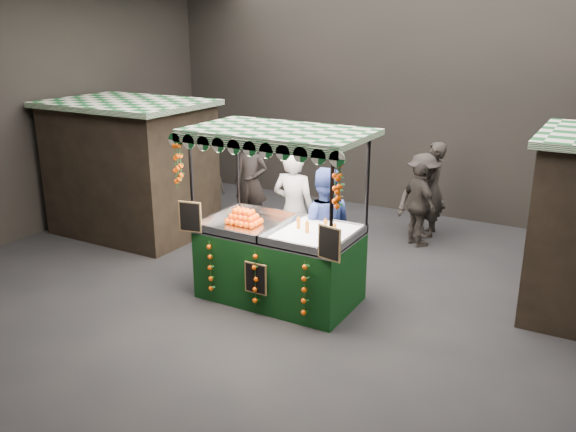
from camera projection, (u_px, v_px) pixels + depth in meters
The scene contains 13 objects.
ground at pixel (305, 295), 9.28m from camera, with size 12.00×12.00×0.00m, color black.
market_hall at pixel (307, 70), 8.25m from camera, with size 12.10×10.10×5.05m.
neighbour_stall_left at pixel (131, 167), 11.77m from camera, with size 3.00×2.20×2.60m.
juice_stall at pixel (279, 250), 8.90m from camera, with size 2.67×1.57×2.59m.
vendor_grey at pixel (294, 211), 9.96m from camera, with size 0.78×0.53×2.08m.
vendor_blue at pixel (323, 228), 9.36m from camera, with size 1.14×1.03×1.93m.
shopper_0 at pixel (251, 182), 12.06m from camera, with size 0.76×0.55×1.92m.
shopper_1 at pixel (563, 237), 9.52m from camera, with size 0.83×0.70×1.54m.
shopper_2 at pixel (419, 205), 11.13m from camera, with size 0.97×0.87×1.58m.
shopper_3 at pixel (422, 197), 11.49m from camera, with size 1.14×1.24×1.68m.
shopper_4 at pixel (203, 179), 12.60m from camera, with size 1.01×0.84×1.77m.
shopper_5 at pixel (566, 241), 9.32m from camera, with size 1.20×1.46×1.57m.
shopper_6 at pixel (432, 189), 11.67m from camera, with size 0.56×0.75×1.85m.
Camera 1 is at (3.94, -7.50, 4.00)m, focal length 37.50 mm.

